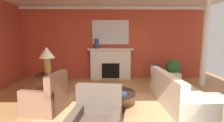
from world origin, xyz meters
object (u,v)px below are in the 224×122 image
(fireplace, at_px, (111,64))
(armchair_near_window, at_px, (46,99))
(vase_tall_corner, at_px, (156,72))
(table_lamp, at_px, (47,55))
(potted_plant, at_px, (173,69))
(mantel_mirror, at_px, (110,32))
(sofa, at_px, (177,94))
(side_table, at_px, (48,84))
(coffee_table, at_px, (114,97))
(vase_mantel_left, at_px, (97,44))

(fireplace, distance_m, armchair_near_window, 3.52)
(fireplace, distance_m, vase_tall_corner, 1.82)
(table_lamp, bearing_deg, potted_plant, 21.64)
(mantel_mirror, distance_m, sofa, 3.73)
(fireplace, xyz_separation_m, sofa, (1.65, -2.83, -0.29))
(side_table, height_order, vase_tall_corner, side_table)
(coffee_table, bearing_deg, vase_tall_corner, 58.17)
(mantel_mirror, xyz_separation_m, vase_tall_corner, (1.77, -0.42, -1.55))
(armchair_near_window, distance_m, vase_tall_corner, 4.37)
(table_lamp, bearing_deg, vase_tall_corner, 27.56)
(fireplace, bearing_deg, side_table, -129.81)
(fireplace, height_order, mantel_mirror, mantel_mirror)
(table_lamp, xyz_separation_m, vase_mantel_left, (1.26, 2.12, 0.20))
(side_table, height_order, potted_plant, potted_plant)
(coffee_table, distance_m, vase_mantel_left, 3.28)
(coffee_table, xyz_separation_m, side_table, (-1.85, 0.92, 0.06))
(armchair_near_window, bearing_deg, potted_plant, 33.98)
(potted_plant, bearing_deg, side_table, -158.36)
(mantel_mirror, distance_m, vase_mantel_left, 0.72)
(vase_mantel_left, relative_size, potted_plant, 0.46)
(vase_tall_corner, relative_size, potted_plant, 0.76)
(armchair_near_window, xyz_separation_m, vase_mantel_left, (0.99, 3.10, 1.12))
(coffee_table, height_order, potted_plant, potted_plant)
(vase_tall_corner, bearing_deg, armchair_near_window, -139.33)
(vase_tall_corner, bearing_deg, coffee_table, -121.83)
(fireplace, xyz_separation_m, potted_plant, (2.37, -0.51, -0.09))
(coffee_table, bearing_deg, fireplace, 90.84)
(potted_plant, bearing_deg, vase_mantel_left, 171.06)
(sofa, relative_size, armchair_near_window, 2.23)
(side_table, bearing_deg, coffee_table, -26.32)
(coffee_table, bearing_deg, mantel_mirror, 90.81)
(sofa, xyz_separation_m, side_table, (-3.46, 0.66, 0.10))
(sofa, distance_m, vase_mantel_left, 3.72)
(mantel_mirror, bearing_deg, fireplace, -90.00)
(coffee_table, bearing_deg, potted_plant, 47.88)
(armchair_near_window, distance_m, vase_mantel_left, 3.44)
(vase_tall_corner, bearing_deg, potted_plant, -19.28)
(sofa, bearing_deg, vase_mantel_left, 128.32)
(fireplace, xyz_separation_m, mantel_mirror, (0.00, 0.12, 1.28))
(sofa, xyz_separation_m, table_lamp, (-3.46, 0.66, 0.93))
(armchair_near_window, height_order, vase_tall_corner, armchair_near_window)
(mantel_mirror, relative_size, table_lamp, 1.94)
(side_table, xyz_separation_m, vase_mantel_left, (1.26, 2.12, 1.03))
(potted_plant, bearing_deg, mantel_mirror, 165.14)
(sofa, bearing_deg, table_lamp, 169.11)
(mantel_mirror, relative_size, potted_plant, 1.75)
(side_table, distance_m, table_lamp, 0.82)
(fireplace, xyz_separation_m, vase_mantel_left, (-0.55, -0.05, 0.84))
(armchair_near_window, bearing_deg, table_lamp, 104.98)
(armchair_near_window, xyz_separation_m, coffee_table, (1.59, 0.07, 0.03))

